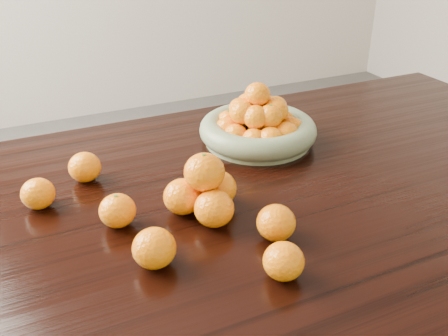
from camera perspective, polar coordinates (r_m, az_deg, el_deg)
name	(u,v)px	position (r m, az deg, el deg)	size (l,w,h in m)	color
dining_table	(237,226)	(1.14, 1.44, -6.69)	(2.00, 1.00, 0.75)	black
fruit_bowl	(258,125)	(1.31, 3.93, 4.87)	(0.31, 0.31, 0.16)	gray
orange_pyramid	(205,191)	(1.00, -2.21, -2.63)	(0.16, 0.15, 0.13)	orange
loose_orange_0	(117,211)	(0.99, -12.08, -4.79)	(0.07, 0.07, 0.07)	orange
loose_orange_1	(154,248)	(0.88, -7.98, -9.06)	(0.08, 0.08, 0.07)	orange
loose_orange_2	(284,261)	(0.85, 6.83, -10.53)	(0.07, 0.07, 0.07)	orange
loose_orange_3	(38,194)	(1.09, -20.49, -2.76)	(0.07, 0.07, 0.06)	orange
loose_orange_4	(276,223)	(0.94, 5.97, -6.23)	(0.07, 0.07, 0.07)	orange
loose_orange_5	(85,167)	(1.17, -15.63, 0.10)	(0.07, 0.07, 0.07)	orange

